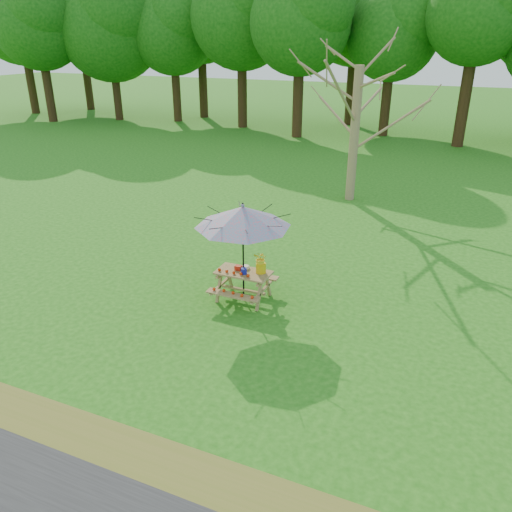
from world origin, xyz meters
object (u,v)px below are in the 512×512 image
at_px(picnic_table, 244,286).
at_px(flower_bucket, 261,261).
at_px(patio_umbrella, 243,217).
at_px(bare_tree, 365,1).

distance_m(picnic_table, flower_bucket, 0.72).
bearing_deg(patio_umbrella, picnic_table, -95.19).
relative_size(bare_tree, patio_umbrella, 4.18).
xyz_separation_m(picnic_table, patio_umbrella, (0.00, 0.00, 1.62)).
bearing_deg(flower_bucket, picnic_table, -161.88).
distance_m(picnic_table, patio_umbrella, 1.62).
height_order(bare_tree, flower_bucket, bare_tree).
height_order(bare_tree, patio_umbrella, bare_tree).
xyz_separation_m(bare_tree, flower_bucket, (-0.04, -8.23, -5.48)).
xyz_separation_m(bare_tree, patio_umbrella, (-0.41, -8.35, -4.46)).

